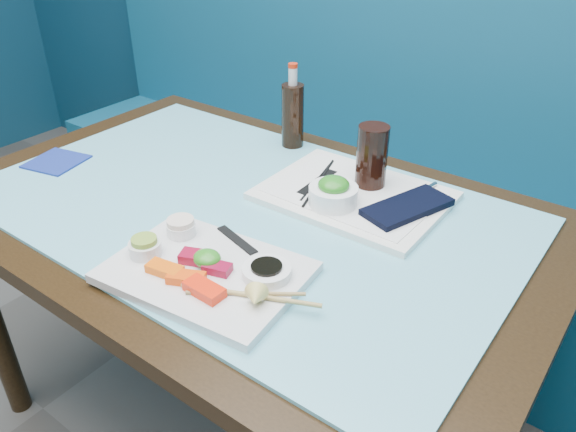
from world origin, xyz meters
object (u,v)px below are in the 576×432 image
Objects in this scene: dining_table at (243,238)px; seaweed_bowl at (333,196)px; booth_bench at (396,203)px; cola_bottle_body at (293,116)px; serving_tray at (354,195)px; sashimi_plate at (206,272)px; cola_glass at (372,156)px; blue_napkin at (56,162)px.

dining_table is 12.77× the size of seaweed_bowl.
booth_bench is 0.69m from cola_bottle_body.
cola_bottle_body reaches higher than serving_tray.
seaweed_bowl reaches higher than sashimi_plate.
dining_table is at bearing -130.33° from cola_glass.
booth_bench is 2.14× the size of dining_table.
sashimi_plate is 0.43m from serving_tray.
sashimi_plate is at bearing -10.46° from blue_napkin.
sashimi_plate is 0.63m from cola_bottle_body.
cola_glass reaches higher than dining_table.
dining_table is at bearing 110.60° from sashimi_plate.
sashimi_plate reaches higher than serving_tray.
booth_bench reaches higher than cola_bottle_body.
seaweed_bowl is (0.18, -0.73, 0.42)m from booth_bench.
dining_table is 10.82× the size of blue_napkin.
blue_napkin reaches higher than dining_table.
seaweed_bowl is (0.06, 0.35, 0.03)m from sashimi_plate.
sashimi_plate is (0.12, -1.08, 0.39)m from booth_bench.
seaweed_bowl is at bearing -39.65° from cola_bottle_body.
sashimi_plate reaches higher than blue_napkin.
cola_glass is 0.86× the size of cola_bottle_body.
blue_napkin is (-0.72, -0.30, -0.01)m from serving_tray.
sashimi_plate is at bearing -99.25° from cola_glass.
seaweed_bowl is at bearing 74.46° from sashimi_plate.
cola_glass is 1.14× the size of blue_napkin.
booth_bench is at bearing 90.31° from sashimi_plate.
serving_tray is 0.08m from seaweed_bowl.
booth_bench is 17.44× the size of cola_bottle_body.
blue_napkin is at bearing -157.89° from serving_tray.
cola_glass is at bearing 81.25° from seaweed_bowl.
blue_napkin is at bearing -167.33° from dining_table.
seaweed_bowl is at bearing -76.30° from booth_bench.
serving_tray reaches higher than blue_napkin.
cola_glass is (0.20, -0.60, 0.47)m from booth_bench.
cola_bottle_body is at bearing -101.85° from booth_bench.
booth_bench is 0.87m from seaweed_bowl.
cola_bottle_body is at bearing 151.00° from serving_tray.
booth_bench is 1.16m from sashimi_plate.
cola_bottle_body reaches higher than sashimi_plate.
booth_bench reaches higher than sashimi_plate.
sashimi_plate is 3.28× the size of seaweed_bowl.
sashimi_plate is at bearing -83.58° from booth_bench.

